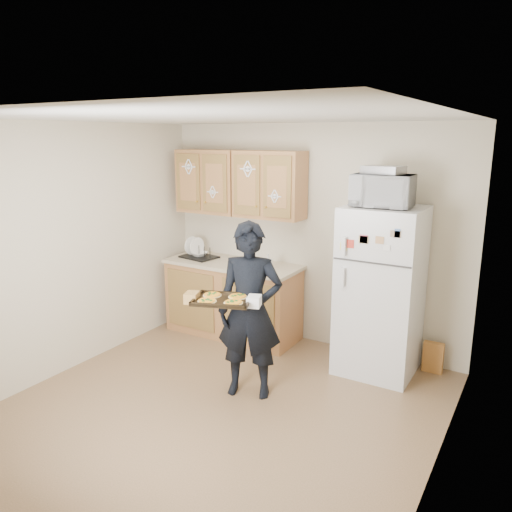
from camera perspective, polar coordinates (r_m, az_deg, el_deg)
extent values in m
plane|color=brown|center=(4.66, -3.91, -16.84)|extent=(3.60, 3.60, 0.00)
plane|color=silver|center=(4.03, -4.50, 15.54)|extent=(3.60, 3.60, 0.00)
cube|color=beige|center=(5.70, 6.20, 2.27)|extent=(3.60, 0.04, 2.50)
cube|color=beige|center=(2.97, -24.73, -9.68)|extent=(3.60, 0.04, 2.50)
cube|color=beige|center=(5.38, -20.12, 0.84)|extent=(0.04, 3.60, 2.50)
cube|color=beige|center=(3.51, 20.83, -5.75)|extent=(0.04, 3.60, 2.50)
cube|color=silver|center=(5.14, 14.02, -3.91)|extent=(0.75, 0.70, 1.70)
cube|color=olive|center=(6.04, -2.65, -5.07)|extent=(1.60, 0.60, 0.86)
cube|color=#B9A58E|center=(5.91, -2.70, -0.93)|extent=(1.64, 0.64, 0.04)
cube|color=olive|center=(6.09, -5.27, 8.48)|extent=(0.80, 0.33, 0.75)
cube|color=olive|center=(5.65, 1.55, 8.14)|extent=(0.80, 0.33, 0.75)
cube|color=gold|center=(5.49, 19.58, -10.86)|extent=(0.20, 0.07, 0.32)
imported|color=black|center=(4.55, -0.71, -6.28)|extent=(0.69, 0.57, 1.63)
cube|color=black|center=(4.32, -3.83, -5.09)|extent=(0.59, 0.51, 0.04)
cylinder|color=#F8AD1F|center=(4.27, -5.61, -5.10)|extent=(0.16, 0.16, 0.02)
cylinder|color=#F8AD1F|center=(4.22, -2.60, -5.31)|extent=(0.16, 0.16, 0.02)
cylinder|color=#F8AD1F|center=(4.42, -5.02, -4.44)|extent=(0.16, 0.16, 0.02)
cylinder|color=#F8AD1F|center=(4.37, -2.10, -4.63)|extent=(0.16, 0.16, 0.02)
imported|color=silver|center=(4.90, 14.25, 7.25)|extent=(0.58, 0.41, 0.31)
cube|color=#A8A9AF|center=(4.92, 14.35, 9.52)|extent=(0.40, 0.31, 0.08)
cube|color=black|center=(6.16, -6.53, 0.57)|extent=(0.46, 0.37, 0.17)
imported|color=white|center=(6.17, -6.55, 0.23)|extent=(0.24, 0.24, 0.05)
imported|color=silver|center=(5.56, 1.39, -0.70)|extent=(0.10, 0.10, 0.18)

